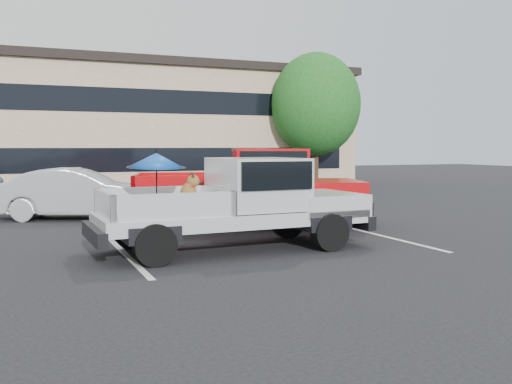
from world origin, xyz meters
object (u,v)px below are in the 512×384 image
Objects in this scene: tree_right at (316,104)px; silver_sedan at (78,194)px; red_pickup at (262,184)px; tree_back at (209,109)px; silver_pickup at (246,198)px.

tree_right reaches higher than silver_sedan.
red_pickup reaches higher than silver_sedan.
tree_back is at bearing 110.56° from tree_right.
red_pickup is at bearing -124.54° from tree_right.
tree_right is 1.03× the size of red_pickup.
tree_right is 15.08m from silver_sedan.
tree_back is 23.69m from silver_pickup.
silver_pickup is at bearing -137.25° from silver_sedan.
silver_pickup is (-6.59, -22.50, -3.36)m from tree_back.
tree_right is at bearing 54.87° from silver_pickup.
tree_right is 8.55m from tree_back.
tree_right is 0.95× the size of tree_back.
tree_right reaches higher than silver_pickup.
tree_back is 1.24× the size of silver_pickup.
tree_right is at bearing -36.68° from silver_sedan.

